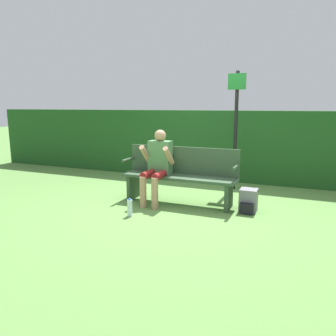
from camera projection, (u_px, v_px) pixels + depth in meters
name	position (u px, v px, depth m)	size (l,w,h in m)	color
ground_plane	(178.00, 203.00, 5.61)	(40.00, 40.00, 0.00)	#5B8942
hedge_back	(212.00, 145.00, 7.41)	(12.00, 0.40, 1.55)	#1E4C1E
park_bench	(180.00, 174.00, 5.58)	(1.97, 0.45, 0.96)	#334C33
person_seated	(158.00, 163.00, 5.55)	(0.52, 0.63, 1.25)	#4C7F4C
backpack	(248.00, 201.00, 5.16)	(0.27, 0.33, 0.36)	slate
water_bottle	(130.00, 208.00, 4.95)	(0.08, 0.08, 0.27)	silver
signpost	(236.00, 123.00, 6.36)	(0.34, 0.09, 2.30)	black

